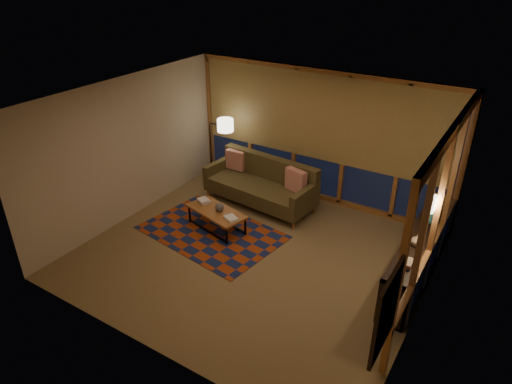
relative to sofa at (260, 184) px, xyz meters
The scene contains 21 objects.
floor 1.84m from the sofa, 61.53° to the right, with size 5.50×5.00×0.01m, color olive.
ceiling 2.86m from the sofa, 61.53° to the right, with size 5.50×5.00×0.01m, color white.
walls 1.99m from the sofa, 61.53° to the right, with size 5.51×5.01×2.70m.
window_wall_back 1.50m from the sofa, 45.71° to the left, with size 5.30×0.16×2.60m, color #9D642B, non-canonical shape.
window_wall_right 3.76m from the sofa, 15.25° to the right, with size 0.16×3.70×2.60m, color #9D642B, non-canonical shape.
wall_art 5.03m from the sofa, 43.81° to the right, with size 0.06×0.74×0.94m, color red, non-canonical shape.
wall_sconce 3.80m from the sofa, 17.78° to the right, with size 0.12×0.18×0.22m, color white, non-canonical shape.
sofa is the anchor object (origin of this frame).
pillow_left 0.86m from the sofa, 159.66° to the left, with size 0.42×0.14×0.42m, color #B41E12, non-canonical shape.
pillow_right 0.80m from the sofa, ahead, with size 0.45×0.15×0.45m, color #B41E12, non-canonical shape.
area_rug 1.48m from the sofa, 97.45° to the right, with size 2.50×1.66×0.01m, color #9D3912.
coffee_table 1.27m from the sofa, 98.30° to the right, with size 1.17×0.54×0.39m, color #9D642B, non-canonical shape.
book_stack_a 1.25m from the sofa, 117.24° to the right, with size 0.22×0.17×0.06m, color white, non-canonical shape.
book_stack_b 1.35m from the sofa, 80.11° to the right, with size 0.26×0.21×0.05m, color white, non-canonical shape.
ceramic_pot 1.22m from the sofa, 95.54° to the right, with size 0.16×0.16×0.16m, color #2D2C32.
floor_lamp 1.45m from the sofa, behind, with size 0.52×0.34×1.56m, color black, non-canonical shape.
bookshelf 3.39m from the sofa, ahead, with size 0.40×2.98×0.74m, color black, non-canonical shape.
basket 3.36m from the sofa, ahead, with size 0.26×0.26×0.20m, color #AF8C48.
teal_bowl 3.37m from the sofa, ahead, with size 0.18×0.18×0.18m, color #277B77.
vase 3.50m from the sofa, 16.34° to the right, with size 0.18×0.18×0.19m, color tan.
shelf_book_stack 3.69m from the sofa, 24.72° to the right, with size 0.18×0.26×0.07m, color white, non-canonical shape.
Camera 1 is at (3.44, -5.45, 4.60)m, focal length 32.00 mm.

